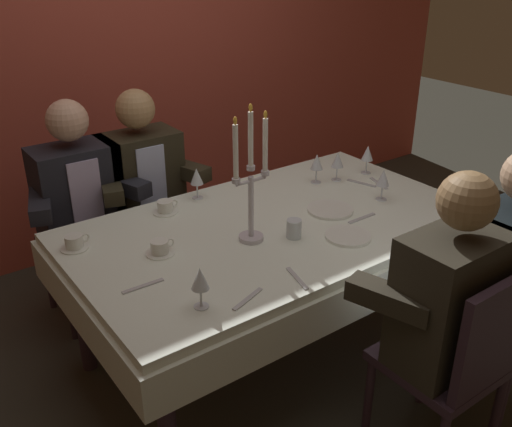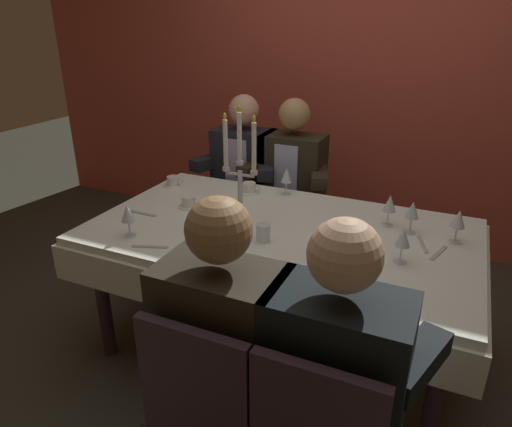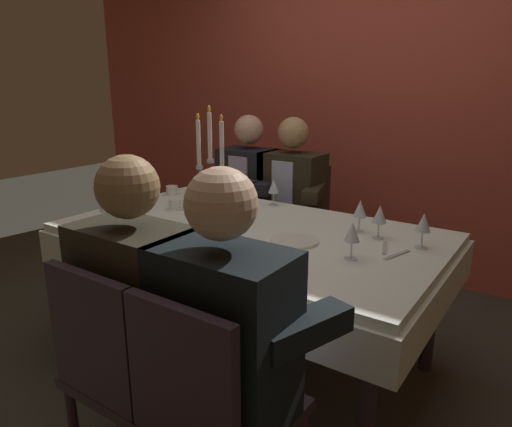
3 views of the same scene
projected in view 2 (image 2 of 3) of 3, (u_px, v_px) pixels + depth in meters
name	position (u px, v px, depth m)	size (l,w,h in m)	color
ground_plane	(278.00, 346.00, 2.63)	(12.00, 12.00, 0.00)	#39382E
back_wall	(363.00, 70.00, 3.49)	(6.00, 0.12, 2.70)	#BF4939
dining_table	(280.00, 249.00, 2.39)	(1.94, 1.14, 0.74)	white
candelabra	(240.00, 180.00, 2.25)	(0.19, 0.11, 0.61)	silver
dinner_plate_0	(291.00, 261.00, 2.01)	(0.21, 0.21, 0.01)	white
dinner_plate_1	(335.00, 243.00, 2.18)	(0.23, 0.23, 0.01)	white
wine_glass_0	(403.00, 238.00, 1.98)	(0.07, 0.07, 0.16)	silver
wine_glass_1	(286.00, 176.00, 2.74)	(0.07, 0.07, 0.16)	silver
wine_glass_2	(412.00, 211.00, 2.25)	(0.07, 0.07, 0.16)	silver
wine_glass_3	(128.00, 214.00, 2.22)	(0.07, 0.07, 0.16)	silver
wine_glass_4	(390.00, 204.00, 2.33)	(0.07, 0.07, 0.16)	silver
wine_glass_5	(459.00, 220.00, 2.15)	(0.07, 0.07, 0.16)	silver
water_tumbler_0	(263.00, 233.00, 2.20)	(0.07, 0.07, 0.09)	silver
coffee_cup_0	(250.00, 188.00, 2.81)	(0.13, 0.12, 0.06)	white
coffee_cup_1	(189.00, 202.00, 2.59)	(0.13, 0.12, 0.06)	white
coffee_cup_2	(173.00, 182.00, 2.91)	(0.13, 0.12, 0.06)	white
fork_0	(143.00, 213.00, 2.51)	(0.17, 0.02, 0.01)	#B7B7BC
fork_1	(438.00, 253.00, 2.09)	(0.17, 0.02, 0.01)	#B7B7BC
fork_2	(150.00, 247.00, 2.15)	(0.17, 0.02, 0.01)	#B7B7BC
fork_3	(339.00, 261.00, 2.03)	(0.17, 0.02, 0.01)	#B7B7BC
spoon_4	(423.00, 245.00, 2.17)	(0.17, 0.02, 0.01)	#B7B7BC
fork_5	(195.00, 257.00, 2.06)	(0.17, 0.02, 0.01)	#B7B7BC
seated_diner_0	(245.00, 166.00, 3.32)	(0.63, 0.48, 1.24)	#33222D
seated_diner_1	(293.00, 173.00, 3.18)	(0.63, 0.48, 1.24)	#33222D
seated_diner_2	(222.00, 339.00, 1.55)	(0.63, 0.48, 1.24)	#33222D
seated_diner_3	(334.00, 373.00, 1.40)	(0.63, 0.48, 1.24)	#33222D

